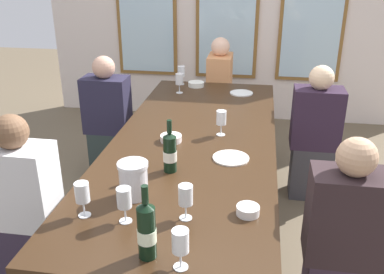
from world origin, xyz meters
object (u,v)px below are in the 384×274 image
at_px(wine_bottle_0, 170,152).
at_px(seated_person_4, 219,93).
at_px(wine_glass_3, 124,200).
at_px(wine_glass_4, 181,72).
at_px(metal_pitcher, 133,180).
at_px(wine_glass_6, 82,194).
at_px(wine_glass_5, 180,243).
at_px(seated_person_1, 342,244).
at_px(white_plate_0, 231,158).
at_px(tasting_bowl_1, 171,138).
at_px(dining_table, 194,147).
at_px(wine_glass_1, 186,196).
at_px(wine_glass_0, 221,119).
at_px(wine_glass_2, 179,80).
at_px(tasting_bowl_0, 196,84).
at_px(tasting_bowl_2, 248,210).
at_px(seated_person_0, 25,211).
at_px(white_plate_1, 241,93).
at_px(seated_person_2, 108,122).
at_px(wine_bottle_1, 148,230).
at_px(seated_person_3, 314,137).

xyz_separation_m(wine_bottle_0, seated_person_4, (0.06, 2.19, -0.33)).
height_order(wine_glass_3, wine_glass_4, same).
height_order(metal_pitcher, wine_glass_6, metal_pitcher).
height_order(wine_glass_4, wine_glass_5, same).
relative_size(metal_pitcher, seated_person_1, 0.17).
xyz_separation_m(white_plate_0, wine_glass_3, (-0.43, -0.73, 0.11)).
relative_size(tasting_bowl_1, seated_person_4, 0.13).
bearing_deg(seated_person_4, wine_glass_4, -125.28).
xyz_separation_m(dining_table, wine_glass_3, (-0.16, -0.99, 0.18)).
bearing_deg(wine_glass_1, wine_glass_4, 100.99).
bearing_deg(wine_glass_5, wine_glass_0, 88.94).
bearing_deg(wine_glass_2, tasting_bowl_0, 62.60).
bearing_deg(wine_glass_6, white_plate_0, 48.49).
distance_m(tasting_bowl_2, seated_person_0, 1.29).
bearing_deg(metal_pitcher, seated_person_1, 3.13).
bearing_deg(white_plate_1, wine_glass_0, -95.22).
distance_m(dining_table, wine_glass_5, 1.28).
distance_m(tasting_bowl_2, wine_glass_0, 0.97).
distance_m(white_plate_0, tasting_bowl_1, 0.46).
distance_m(dining_table, wine_bottle_0, 0.50).
xyz_separation_m(wine_glass_1, seated_person_1, (0.77, 0.21, -0.34)).
bearing_deg(tasting_bowl_2, seated_person_1, 15.33).
bearing_deg(seated_person_2, white_plate_0, -40.83).
xyz_separation_m(white_plate_1, metal_pitcher, (-0.44, -1.84, 0.09)).
relative_size(wine_bottle_1, seated_person_2, 0.30).
bearing_deg(wine_glass_2, seated_person_3, -15.52).
xyz_separation_m(wine_bottle_0, tasting_bowl_1, (-0.08, 0.41, -0.10)).
bearing_deg(wine_glass_3, tasting_bowl_1, 88.77).
distance_m(metal_pitcher, tasting_bowl_0, 2.00).
bearing_deg(wine_glass_6, wine_glass_5, -28.98).
distance_m(seated_person_0, seated_person_2, 1.41).
bearing_deg(wine_bottle_0, wine_glass_5, -75.30).
distance_m(wine_glass_2, seated_person_1, 2.09).
bearing_deg(seated_person_4, seated_person_2, -131.04).
xyz_separation_m(wine_glass_4, seated_person_3, (1.19, -0.59, -0.33)).
height_order(wine_bottle_0, seated_person_3, seated_person_3).
height_order(wine_glass_2, wine_glass_6, same).
relative_size(dining_table, seated_person_2, 2.48).
relative_size(metal_pitcher, wine_glass_6, 1.09).
relative_size(seated_person_1, seated_person_3, 1.00).
bearing_deg(wine_glass_3, white_plate_0, 59.66).
xyz_separation_m(seated_person_1, seated_person_4, (-0.87, 2.44, 0.00)).
relative_size(tasting_bowl_2, wine_glass_3, 0.63).
bearing_deg(wine_glass_3, wine_glass_6, 175.61).
distance_m(dining_table, seated_person_0, 1.12).
bearing_deg(wine_bottle_0, wine_bottle_1, -84.88).
bearing_deg(wine_glass_6, seated_person_4, 82.21).
distance_m(wine_bottle_1, tasting_bowl_1, 1.17).
height_order(white_plate_0, seated_person_0, seated_person_0).
relative_size(wine_bottle_1, wine_glass_1, 1.89).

